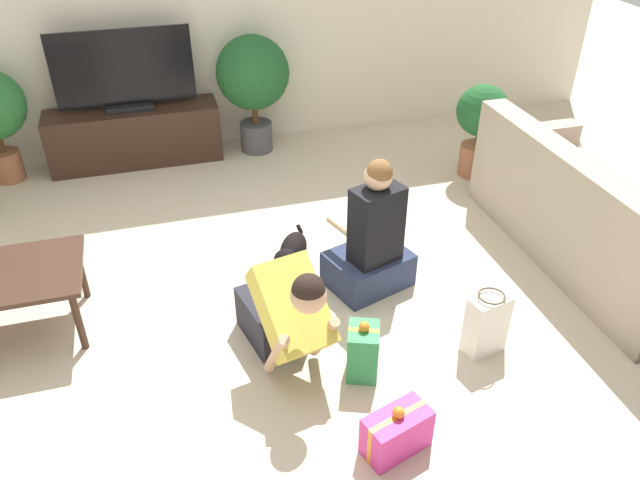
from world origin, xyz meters
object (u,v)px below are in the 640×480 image
Objects in this scene: gift_box_a at (363,351)px; gift_bag_a at (486,324)px; person_sitting at (372,244)px; gift_box_b at (397,432)px; sofa_right at (591,221)px; person_kneeling at (285,312)px; tv at (124,75)px; tv_console at (135,136)px; dog at (291,253)px; potted_plant_corner_right at (481,121)px; potted_plant_back_right at (253,78)px.

gift_box_a is 0.75m from gift_bag_a.
gift_box_b is (-0.33, -1.30, -0.22)m from person_sitting.
sofa_right is 5.56× the size of gift_box_b.
sofa_right is at bearing -2.11° from person_kneeling.
tv is (-3.03, 2.48, 0.53)m from sofa_right.
gift_bag_a is at bearing -25.10° from person_kneeling.
gift_box_a is (1.10, -3.14, -0.09)m from tv_console.
person_sitting reaches higher than dog.
person_kneeling reaches higher than dog.
gift_box_a is (0.17, -0.97, -0.05)m from dog.
person_kneeling is 2.22× the size of gift_box_b.
potted_plant_corner_right is 2.20× the size of gift_box_b.
sofa_right is at bearing 158.12° from person_sitting.
tv is at bearing 177.42° from potted_plant_back_right.
tv is at bearing 109.41° from gift_box_a.
dog is (0.93, -2.17, -0.04)m from tv_console.
gift_bag_a is (0.75, -3.11, -0.51)m from potted_plant_back_right.
person_kneeling is at bearing 167.21° from gift_bag_a.
sofa_right is 1.41m from potted_plant_corner_right.
tv_console is at bearing 91.60° from person_kneeling.
person_sitting reaches higher than gift_box_b.
gift_bag_a is at bearing -59.51° from tv_console.
person_kneeling reaches higher than tv_console.
potted_plant_corner_right is at bearing 55.28° from gift_box_b.
potted_plant_corner_right is 0.99× the size of person_kneeling.
tv is 1.09× the size of potted_plant_back_right.
tv reaches higher than sofa_right.
gift_box_b is (-1.94, -1.20, -0.18)m from sofa_right.
potted_plant_back_right is at bearing 103.54° from gift_bag_a.
potted_plant_corner_right reaches higher than gift_box_a.
potted_plant_back_right reaches higher than dog.
dog is 0.99m from gift_box_a.
potted_plant_back_right reaches higher than gift_bag_a.
person_kneeling is 1.18m from gift_bag_a.
person_sitting is (0.32, -2.33, -0.37)m from potted_plant_back_right.
tv reaches higher than dog.
tv_console is 1.85× the size of potted_plant_corner_right.
tv is at bearing 140.66° from dog.
dog is 1.35m from gift_bag_a.
potted_plant_corner_right is at bearing 56.22° from dog.
person_sitting is at bearing 119.00° from gift_bag_a.
potted_plant_corner_right is 3.17m from gift_box_b.
potted_plant_corner_right is 2.83m from person_kneeling.
tv reaches higher than potted_plant_back_right.
dog is at bearing 133.09° from gift_bag_a.
sofa_right reaches higher than tv_console.
tv_console is 2.99m from person_kneeling.
sofa_right is 2.53× the size of potted_plant_corner_right.
gift_bag_a is at bearing 100.86° from person_sitting.
dog is 1.37× the size of gift_box_b.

